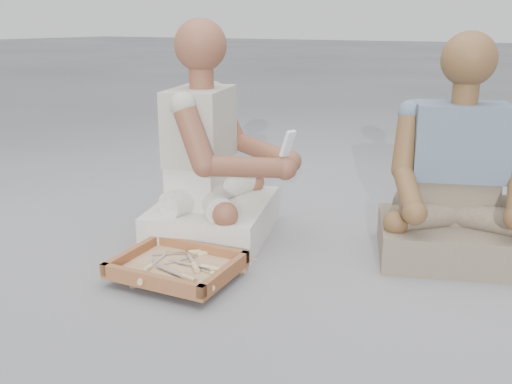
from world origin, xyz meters
The scene contains 24 objects.
ground centered at (0.00, 0.00, 0.00)m, with size 60.00×60.00×0.00m, color gray.
carved_panel centered at (-0.34, 0.09, 0.02)m, with size 0.54×0.36×0.04m, color #96613A.
tool_tray centered at (-0.23, -0.18, 0.06)m, with size 0.49×0.40×0.06m.
chisel_0 centered at (-0.14, -0.26, 0.07)m, with size 0.22×0.06×0.02m.
chisel_1 centered at (-0.17, -0.15, 0.07)m, with size 0.18×0.16×0.02m.
chisel_2 centered at (-0.22, -0.04, 0.06)m, with size 0.11×0.21×0.02m.
chisel_3 centered at (-0.28, -0.33, 0.07)m, with size 0.12×0.20×0.02m.
chisel_4 centered at (-0.08, -0.14, 0.07)m, with size 0.22×0.04×0.02m.
chisel_5 centered at (-0.32, -0.24, 0.06)m, with size 0.06×0.22×0.02m.
chisel_6 centered at (-0.05, -0.27, 0.06)m, with size 0.22×0.06×0.02m.
chisel_7 centered at (-0.13, -0.14, 0.06)m, with size 0.22×0.04×0.02m.
chisel_8 centered at (-0.26, -0.04, 0.06)m, with size 0.18×0.15×0.02m.
chisel_9 centered at (-0.06, -0.17, 0.06)m, with size 0.22×0.05×0.02m.
wood_chip_0 centered at (-0.07, 0.15, 0.00)m, with size 0.02×0.01×0.00m, color tan.
wood_chip_1 centered at (-0.12, 0.17, 0.00)m, with size 0.02×0.01×0.00m, color tan.
wood_chip_2 centered at (-0.23, -0.05, 0.00)m, with size 0.02×0.01×0.00m, color tan.
wood_chip_3 centered at (-0.12, -0.10, 0.00)m, with size 0.02×0.01×0.00m, color tan.
wood_chip_4 centered at (-0.37, -0.01, 0.00)m, with size 0.02×0.01×0.00m, color tan.
wood_chip_5 centered at (-0.24, 0.08, 0.00)m, with size 0.02×0.01×0.00m, color tan.
wood_chip_6 centered at (-0.50, -0.01, 0.00)m, with size 0.02×0.01×0.00m, color tan.
wood_chip_7 centered at (-0.34, -0.32, 0.00)m, with size 0.02×0.01×0.00m, color tan.
craftsman centered at (-0.40, 0.32, 0.34)m, with size 0.76×0.77×1.01m.
companion centered at (0.66, 0.62, 0.32)m, with size 0.75×0.67×0.96m.
mobile_phone centered at (-0.02, 0.36, 0.48)m, with size 0.07×0.06×0.12m.
Camera 1 is at (1.08, -1.83, 0.99)m, focal length 40.00 mm.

